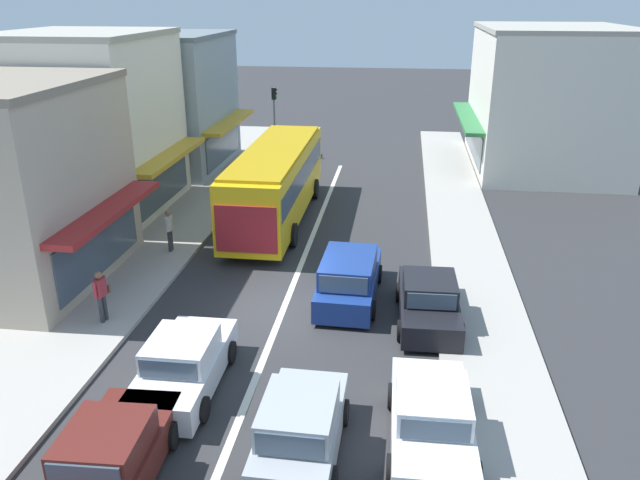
# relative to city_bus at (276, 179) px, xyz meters

# --- Properties ---
(ground_plane) EXTENTS (140.00, 140.00, 0.00)m
(ground_plane) POSITION_rel_city_bus_xyz_m (1.86, -8.26, -1.88)
(ground_plane) COLOR #2D2D30
(lane_centre_line) EXTENTS (0.20, 28.00, 0.01)m
(lane_centre_line) POSITION_rel_city_bus_xyz_m (1.86, -4.26, -1.88)
(lane_centre_line) COLOR silver
(lane_centre_line) RESTS_ON ground
(sidewalk_left) EXTENTS (5.20, 44.00, 0.14)m
(sidewalk_left) POSITION_rel_city_bus_xyz_m (-4.94, -2.26, -1.81)
(sidewalk_left) COLOR #A39E96
(sidewalk_left) RESTS_ON ground
(kerb_right) EXTENTS (2.80, 44.00, 0.12)m
(kerb_right) POSITION_rel_city_bus_xyz_m (8.06, -2.26, -1.82)
(kerb_right) COLOR #A39E96
(kerb_right) RESTS_ON ground
(shopfront_mid_block) EXTENTS (7.27, 7.47, 7.92)m
(shopfront_mid_block) POSITION_rel_city_bus_xyz_m (-8.32, 0.22, 2.07)
(shopfront_mid_block) COLOR silver
(shopfront_mid_block) RESTS_ON ground
(shopfront_far_end) EXTENTS (8.31, 7.92, 7.42)m
(shopfront_far_end) POSITION_rel_city_bus_xyz_m (-8.32, 8.19, 1.82)
(shopfront_far_end) COLOR #84939E
(shopfront_far_end) RESTS_ON ground
(building_right_far) EXTENTS (8.70, 10.68, 7.76)m
(building_right_far) POSITION_rel_city_bus_xyz_m (13.34, 11.31, 2.00)
(building_right_far) COLOR silver
(building_right_far) RESTS_ON ground
(city_bus) EXTENTS (2.76, 10.86, 3.23)m
(city_bus) POSITION_rel_city_bus_xyz_m (0.00, 0.00, 0.00)
(city_bus) COLOR yellow
(city_bus) RESTS_ON ground
(sedan_adjacent_lane_trail) EXTENTS (2.02, 4.27, 1.47)m
(sedan_adjacent_lane_trail) POSITION_rel_city_bus_xyz_m (-0.16, -16.28, -1.22)
(sedan_adjacent_lane_trail) COLOR #561E19
(sedan_adjacent_lane_trail) RESTS_ON ground
(hatchback_behind_bus_mid) EXTENTS (1.86, 3.72, 1.54)m
(hatchback_behind_bus_mid) POSITION_rel_city_bus_xyz_m (3.50, -14.85, -1.17)
(hatchback_behind_bus_mid) COLOR #9EA3A8
(hatchback_behind_bus_mid) RESTS_ON ground
(sedan_queue_gap_filler) EXTENTS (1.93, 4.22, 1.47)m
(sedan_queue_gap_filler) POSITION_rel_city_bus_xyz_m (0.17, -12.76, -1.22)
(sedan_queue_gap_filler) COLOR silver
(sedan_queue_gap_filler) RESTS_ON ground
(wagon_queue_far_back) EXTENTS (2.04, 4.55, 1.58)m
(wagon_queue_far_back) POSITION_rel_city_bus_xyz_m (3.86, -7.25, -1.14)
(wagon_queue_far_back) COLOR navy
(wagon_queue_far_back) RESTS_ON ground
(parked_sedan_kerb_front) EXTENTS (1.96, 4.23, 1.47)m
(parked_sedan_kerb_front) POSITION_rel_city_bus_xyz_m (6.29, -14.13, -1.22)
(parked_sedan_kerb_front) COLOR silver
(parked_sedan_kerb_front) RESTS_ON ground
(parked_sedan_kerb_second) EXTENTS (2.00, 4.25, 1.47)m
(parked_sedan_kerb_second) POSITION_rel_city_bus_xyz_m (6.39, -8.41, -1.22)
(parked_sedan_kerb_second) COLOR black
(parked_sedan_kerb_second) RESTS_ON ground
(traffic_light_downstreet) EXTENTS (0.32, 0.24, 4.20)m
(traffic_light_downstreet) POSITION_rel_city_bus_xyz_m (-2.32, 11.27, 0.97)
(traffic_light_downstreet) COLOR gray
(traffic_light_downstreet) RESTS_ON ground
(pedestrian_with_handbag_near) EXTENTS (0.29, 0.66, 1.63)m
(pedestrian_with_handbag_near) POSITION_rel_city_bus_xyz_m (-3.32, -9.95, -0.81)
(pedestrian_with_handbag_near) COLOR #333338
(pedestrian_with_handbag_near) RESTS_ON sidewalk_left
(pedestrian_browsing_midblock) EXTENTS (0.25, 0.57, 1.63)m
(pedestrian_browsing_midblock) POSITION_rel_city_bus_xyz_m (-3.29, -4.33, -0.81)
(pedestrian_browsing_midblock) COLOR #333338
(pedestrian_browsing_midblock) RESTS_ON sidewalk_left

